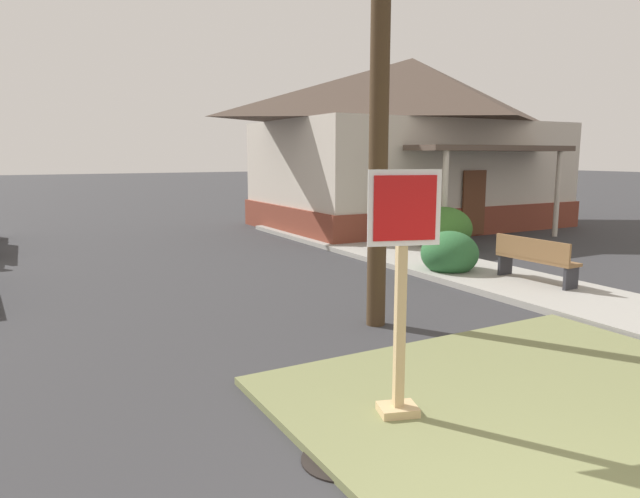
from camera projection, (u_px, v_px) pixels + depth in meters
grass_corner_patch at (594, 423)px, 5.27m from camera, size 5.19×5.14×0.08m
sidewalk_strip at (494, 279)px, 11.33m from camera, size 2.20×19.72×0.12m
stop_sign at (401, 301)px, 5.18m from camera, size 0.65×0.38×2.31m
manhole_cover at (343, 459)px, 4.70m from camera, size 0.70×0.70×0.02m
street_bench at (535, 258)px, 10.69m from camera, size 0.46×1.67×0.85m
corner_house at (411, 141)px, 19.92m from camera, size 10.56×8.01×5.82m
shrub_near_porch at (444, 229)px, 15.02m from camera, size 1.48×1.48×1.15m
shrub_by_curb at (450, 253)px, 11.85m from camera, size 1.21×1.21×0.94m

